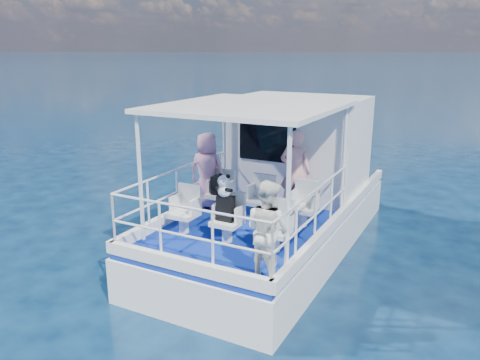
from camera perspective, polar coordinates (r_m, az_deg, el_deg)
name	(u,v)px	position (r m, az deg, el deg)	size (l,w,h in m)	color
ground	(254,264)	(9.46, 1.77, -10.15)	(2000.00, 2000.00, 0.00)	#071A34
hull	(275,246)	(10.29, 4.24, -7.99)	(3.00, 7.00, 1.60)	white
deck	(275,209)	(9.98, 4.34, -3.52)	(2.90, 6.90, 0.10)	navy
cabin	(299,145)	(10.85, 7.21, 4.25)	(2.85, 2.00, 2.20)	white
canopy	(251,106)	(8.40, 1.34, 8.96)	(3.00, 3.20, 0.08)	white
canopy_posts	(249,169)	(8.57, 1.15, 1.33)	(2.77, 2.97, 2.20)	white
railings	(241,205)	(8.46, 0.14, -3.09)	(2.84, 3.59, 1.00)	white
seat_port_fwd	(220,202)	(9.61, -2.48, -2.73)	(0.48, 0.46, 0.38)	silver
seat_center_fwd	(259,209)	(9.22, 2.37, -3.55)	(0.48, 0.46, 0.38)	silver
seat_stbd_fwd	(303,216)	(8.89, 7.63, -4.41)	(0.48, 0.46, 0.38)	silver
seat_port_aft	(184,222)	(8.58, -6.86, -5.13)	(0.48, 0.46, 0.38)	silver
seat_center_aft	(227,231)	(8.13, -1.59, -6.21)	(0.48, 0.46, 0.38)	silver
seat_stbd_aft	(275,240)	(7.76, 4.26, -7.34)	(0.48, 0.46, 0.38)	silver
passenger_port_fwd	(207,171)	(9.70, -4.02, 1.14)	(0.59, 0.42, 1.59)	pink
passenger_stbd_fwd	(295,172)	(9.41, 6.76, 0.96)	(0.62, 0.41, 1.70)	pink
passenger_stbd_aft	(268,230)	(6.70, 3.38, -6.12)	(0.71, 0.56, 1.47)	white
backpack_port	(219,186)	(9.42, -2.64, -0.72)	(0.28, 0.16, 0.37)	black
backpack_center	(226,208)	(7.99, -1.76, -3.49)	(0.29, 0.16, 0.44)	black
compact_camera	(218,175)	(9.37, -2.68, 0.56)	(0.10, 0.06, 0.06)	black
panda	(224,185)	(7.85, -1.94, -0.66)	(0.26, 0.21, 0.40)	white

